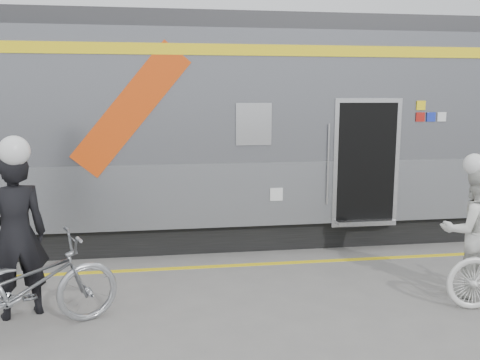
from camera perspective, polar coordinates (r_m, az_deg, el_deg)
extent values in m
plane|color=slate|center=(6.45, 5.85, -15.58)|extent=(90.00, 90.00, 0.00)
cube|color=black|center=(10.24, -1.09, -4.48)|extent=(24.00, 2.70, 0.50)
cube|color=#9EA0A5|center=(10.07, -1.11, -0.06)|extent=(24.00, 3.00, 1.10)
cube|color=slate|center=(9.93, -1.14, 9.37)|extent=(24.00, 3.00, 2.20)
cube|color=#38383A|center=(10.00, -1.16, 16.54)|extent=(24.00, 2.64, 0.30)
cube|color=yellow|center=(8.46, 0.20, 14.41)|extent=(24.00, 0.02, 0.18)
cube|color=#DD440D|center=(8.35, -12.21, 7.74)|extent=(1.96, 0.01, 2.19)
cube|color=black|center=(8.48, 1.54, 6.29)|extent=(0.55, 0.02, 0.65)
cube|color=black|center=(9.30, 13.52, 1.98)|extent=(1.05, 0.45, 2.10)
cube|color=silver|center=(9.11, 14.02, 1.81)|extent=(1.20, 0.02, 2.25)
cylinder|color=silver|center=(8.85, 9.87, 1.73)|extent=(0.04, 0.04, 1.40)
cube|color=silver|center=(9.27, 13.85, -4.55)|extent=(1.05, 0.25, 0.06)
cube|color=yellow|center=(9.44, 19.66, 7.89)|extent=(0.16, 0.01, 0.16)
cube|color=#A41812|center=(9.44, 19.59, 6.68)|extent=(0.16, 0.01, 0.16)
cube|color=#1A2FAE|center=(9.54, 20.66, 6.65)|extent=(0.16, 0.01, 0.16)
cube|color=silver|center=(9.64, 21.71, 6.61)|extent=(0.16, 0.01, 0.16)
cube|color=silver|center=(8.71, 4.11, -1.62)|extent=(0.22, 0.01, 0.22)
cube|color=yellow|center=(8.39, 2.18, -9.43)|extent=(24.00, 0.12, 0.01)
imported|color=black|center=(6.82, -23.90, -5.73)|extent=(0.89, 0.76, 2.07)
imported|color=#9FA1A6|center=(6.40, -23.16, -11.04)|extent=(2.28, 1.58, 1.14)
imported|color=silver|center=(7.61, 24.70, -5.27)|extent=(0.97, 0.80, 1.80)
sphere|color=white|center=(6.62, -24.61, 4.46)|extent=(0.36, 0.36, 0.36)
sphere|color=white|center=(7.43, 25.26, 2.56)|extent=(0.29, 0.29, 0.29)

